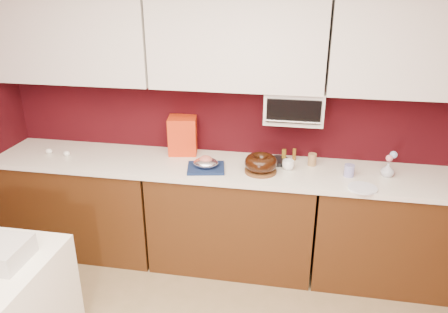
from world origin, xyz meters
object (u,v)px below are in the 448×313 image
blue_jar (349,171)px  flower_vase (388,169)px  pandoro_box (183,135)px  toaster_oven (294,106)px  coffee_mug (288,164)px  bundt_cake (261,163)px  foil_ham_nest (206,163)px

blue_jar → flower_vase: (0.28, 0.05, 0.01)m
pandoro_box → blue_jar: size_ratio=3.47×
toaster_oven → flower_vase: bearing=-11.2°
flower_vase → toaster_oven: bearing=168.8°
coffee_mug → blue_jar: bearing=-5.2°
toaster_oven → flower_vase: size_ratio=3.74×
coffee_mug → flower_vase: flower_vase is taller
toaster_oven → coffee_mug: (-0.02, -0.15, -0.43)m
bundt_cake → foil_ham_nest: (-0.43, -0.02, -0.03)m
pandoro_box → foil_ham_nest: bearing=-59.2°
foil_ham_nest → coffee_mug: coffee_mug is taller
foil_ham_nest → coffee_mug: 0.64m
flower_vase → coffee_mug: bearing=-179.6°
bundt_cake → foil_ham_nest: bundt_cake is taller
coffee_mug → flower_vase: size_ratio=0.77×
blue_jar → toaster_oven: bearing=156.6°
foil_ham_nest → flower_vase: 1.38m
foil_ham_nest → pandoro_box: 0.42m
flower_vase → blue_jar: bearing=-170.5°
blue_jar → flower_vase: flower_vase is taller
bundt_cake → flower_vase: (0.95, 0.10, -0.02)m
toaster_oven → foil_ham_nest: bearing=-158.0°
blue_jar → foil_ham_nest: bearing=-176.3°
bundt_cake → flower_vase: size_ratio=2.09×
toaster_oven → bundt_cake: 0.51m
blue_jar → flower_vase: 0.29m
pandoro_box → coffee_mug: bearing=-22.3°
toaster_oven → coffee_mug: 0.45m
toaster_oven → flower_vase: 0.85m
pandoro_box → coffee_mug: (0.90, -0.20, -0.11)m
bundt_cake → toaster_oven: bearing=47.4°
pandoro_box → bundt_cake: bearing=-32.6°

